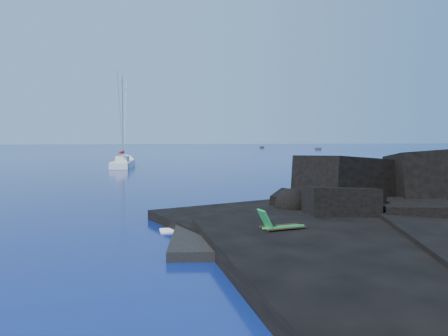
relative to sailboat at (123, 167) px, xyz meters
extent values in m
plane|color=#030530|center=(5.29, -42.25, 0.00)|extent=(400.00, 400.00, 0.00)
cube|color=black|center=(9.79, -41.75, 0.00)|extent=(9.08, 6.86, 0.70)
cube|color=white|center=(11.51, -41.39, 0.38)|extent=(2.04, 1.05, 0.05)
cone|color=#E2450B|center=(9.03, -42.40, 0.59)|extent=(0.42, 0.42, 0.49)
cube|color=#232227|center=(38.42, 85.66, 0.00)|extent=(2.05, 4.45, 0.57)
cube|color=#2A2A2F|center=(51.25, 66.80, 0.00)|extent=(1.94, 4.27, 0.55)
camera|label=1|loc=(5.18, -58.41, 4.16)|focal=35.00mm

